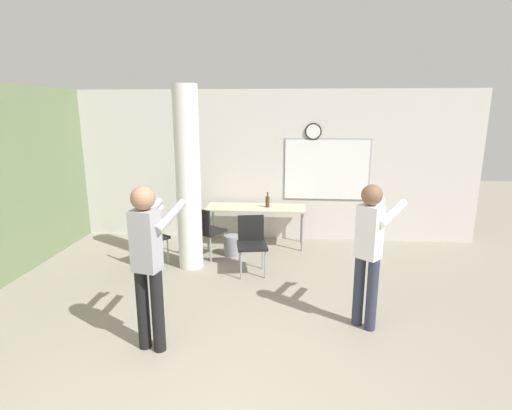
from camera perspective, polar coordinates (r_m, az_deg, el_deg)
name	(u,v)px	position (r m, az deg, el deg)	size (l,w,h in m)	color
wall_back	(262,166)	(7.58, 0.83, 5.61)	(8.00, 0.15, 2.80)	silver
support_pillar	(188,180)	(6.15, -9.68, 3.59)	(0.37, 0.37, 2.80)	white
folding_table	(256,210)	(7.21, -0.03, -0.66)	(1.79, 0.63, 0.72)	beige
bottle_on_table	(268,201)	(7.17, 1.66, 0.52)	(0.07, 0.07, 0.27)	#4C3319
waste_bin	(233,245)	(6.86, -3.31, -5.79)	(0.28, 0.28, 0.35)	gray
chair_near_pillar	(147,235)	(6.52, -15.33, -4.19)	(0.61, 0.61, 0.87)	black
chair_table_left	(206,229)	(6.69, -7.13, -3.36)	(0.60, 0.60, 0.87)	black
chair_table_front	(252,240)	(6.05, -0.63, -5.08)	(0.51, 0.51, 0.87)	black
person_playing_front	(148,256)	(4.14, -15.13, -7.02)	(0.49, 0.71, 1.73)	black
person_playing_side	(370,245)	(4.59, 15.93, -5.56)	(0.61, 0.66, 1.66)	#2D3347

